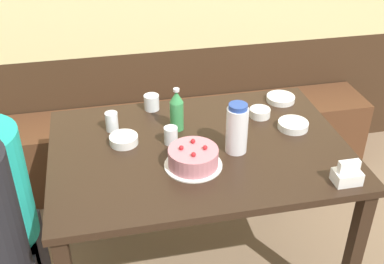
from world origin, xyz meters
TOP-DOWN VIEW (x-y plane):
  - bench_seat at (0.00, 0.83)m, footprint 2.62×0.38m
  - dining_table at (0.00, 0.00)m, footprint 1.35×0.93m
  - birthday_cake at (-0.06, -0.14)m, footprint 0.25×0.25m
  - water_pitcher at (0.15, -0.06)m, footprint 0.10×0.10m
  - soju_bottle at (-0.07, 0.17)m, footprint 0.07×0.07m
  - napkin_holder at (0.53, -0.38)m, footprint 0.11×0.08m
  - bowl_soup_white at (0.36, 0.20)m, footprint 0.10×0.10m
  - bowl_rice_small at (0.48, 0.06)m, footprint 0.15×0.15m
  - bowl_side_dish at (-0.33, 0.10)m, footprint 0.13×0.13m
  - bowl_sauce_shallow at (0.52, 0.34)m, footprint 0.15×0.15m
  - glass_water_tall at (-0.12, 0.06)m, footprint 0.06×0.06m
  - glass_tumbler_short at (-0.38, 0.23)m, footprint 0.06×0.06m
  - glass_shot_small at (-0.16, 0.39)m, footprint 0.08×0.08m

SIDE VIEW (x-z plane):
  - bench_seat at x=0.00m, z-range 0.00..0.48m
  - dining_table at x=0.00m, z-range 0.29..1.06m
  - bowl_sauce_shallow at x=0.52m, z-range 0.77..0.80m
  - bowl_rice_small at x=0.48m, z-range 0.77..0.80m
  - bowl_side_dish at x=-0.33m, z-range 0.77..0.81m
  - bowl_soup_white at x=0.36m, z-range 0.77..0.81m
  - napkin_holder at x=0.53m, z-range 0.75..0.86m
  - glass_shot_small at x=-0.16m, z-range 0.77..0.85m
  - glass_water_tall at x=-0.12m, z-range 0.77..0.85m
  - birthday_cake at x=-0.06m, z-range 0.76..0.86m
  - glass_tumbler_short at x=-0.38m, z-range 0.77..0.86m
  - soju_bottle at x=-0.07m, z-range 0.76..0.98m
  - water_pitcher at x=0.15m, z-range 0.77..1.00m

